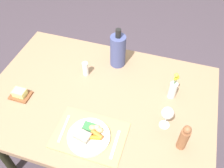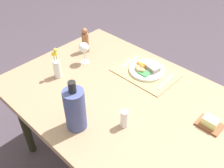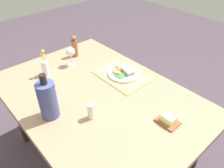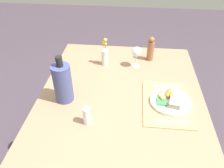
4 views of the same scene
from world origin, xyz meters
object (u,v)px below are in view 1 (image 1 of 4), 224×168
Objects in this scene: salt_shaker at (85,69)px; pepper_mill at (184,138)px; dinner_plate at (89,136)px; flower_vase at (173,89)px; butter_dish at (20,94)px; wine_glass at (167,114)px; dining_table at (100,103)px; cooler_bottle at (118,50)px; fork at (64,128)px; knife at (115,144)px.

pepper_mill reaches higher than salt_shaker.
dinner_plate is 1.12× the size of flower_vase.
pepper_mill is (0.50, 0.10, 0.07)m from dinner_plate.
wine_glass reaches higher than butter_dish.
dining_table is 6.83× the size of flower_vase.
cooler_bottle is (-0.02, 0.64, 0.10)m from dinner_plate.
dinner_plate reaches higher than dining_table.
fork is 0.61× the size of cooler_bottle.
dining_table is at bearing -46.58° from salt_shaker.
fork is 0.67m from pepper_mill.
knife is at bearing -118.79° from flower_vase.
pepper_mill is (0.53, -0.53, -0.03)m from cooler_bottle.
salt_shaker is (-0.16, 0.17, 0.12)m from dining_table.
butter_dish is 0.98m from flower_vase.
cooler_bottle is at bearing 134.53° from pepper_mill.
wine_glass is at bearing -10.95° from dining_table.
cooler_bottle is 0.60m from wine_glass.
flower_vase reaches higher than dinner_plate.
cooler_bottle is (0.14, 0.63, 0.12)m from fork.
butter_dish reaches higher than fork.
cooler_bottle is at bearing 72.51° from fork.
cooler_bottle is 2.83× the size of salt_shaker.
knife reaches higher than dining_table.
fork is 0.71m from flower_vase.
salt_shaker is at bearing 43.41° from butter_dish.
knife is 0.37m from pepper_mill.
knife is 0.60× the size of cooler_bottle.
dining_table is 0.32m from fork.
dinner_plate is 0.16m from fork.
fork reaches higher than dining_table.
dining_table is 9.25× the size of wine_glass.
wine_glass is (0.93, 0.06, 0.10)m from butter_dish.
dinner_plate is 0.56m from butter_dish.
dining_table is 6.08× the size of dinner_plate.
butter_dish is 1.04m from pepper_mill.
knife is (0.31, -0.01, 0.00)m from fork.
wine_glass is 0.16m from pepper_mill.
salt_shaker is (-0.21, 0.47, 0.03)m from dinner_plate.
pepper_mill is at bearing -73.13° from flower_vase.
salt_shaker is 0.49× the size of flower_vase.
salt_shaker is at bearing 157.04° from wine_glass.
flower_vase is (0.44, 0.15, 0.15)m from dining_table.
butter_dish is at bearing -163.44° from dining_table.
dinner_plate is at bearing 178.48° from knife.
cooler_bottle reaches higher than flower_vase.
fork is 1.15× the size of wine_glass.
cooler_bottle is at bearing 155.32° from flower_vase.
wine_glass reaches higher than salt_shaker.
flower_vase reaches higher than pepper_mill.
fork is at bearing -102.27° from cooler_bottle.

